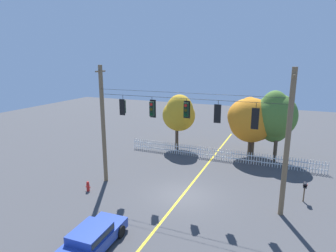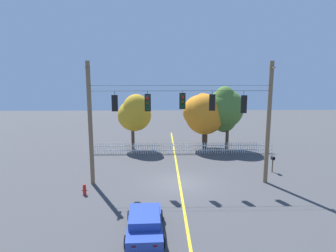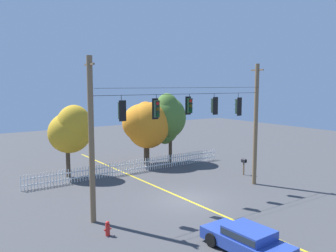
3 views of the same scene
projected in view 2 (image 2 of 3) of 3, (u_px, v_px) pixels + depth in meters
ground at (180, 183)px, 22.83m from camera, size 80.00×80.00×0.00m
lane_centerline_stripe at (180, 183)px, 22.82m from camera, size 0.16×36.00×0.01m
signal_support_span at (180, 123)px, 22.01m from camera, size 12.97×1.10×8.80m
traffic_signal_northbound_primary at (115, 103)px, 21.63m from camera, size 0.43×0.38×1.41m
traffic_signal_westbound_side at (148, 103)px, 21.70m from camera, size 0.43×0.38×1.45m
traffic_signal_eastbound_side at (183, 101)px, 21.74m from camera, size 0.43×0.38×1.30m
traffic_signal_southbound_primary at (212, 102)px, 21.78m from camera, size 0.43×0.38×1.38m
traffic_signal_northbound_secondary at (243, 104)px, 21.85m from camera, size 0.43×0.38×1.56m
white_picket_fence at (182, 148)px, 30.59m from camera, size 17.99×0.06×1.10m
autumn_maple_near_fence at (135, 114)px, 31.55m from camera, size 3.41×3.07×5.75m
autumn_maple_mid at (203, 113)px, 31.91m from camera, size 4.28×3.84×5.75m
autumn_oak_far_east at (207, 114)px, 32.12m from camera, size 3.60×3.33×5.81m
autumn_maple_far_west at (225, 109)px, 31.84m from camera, size 3.76×3.48×6.53m
parked_car at (145, 223)px, 15.69m from camera, size 2.02×4.20×1.15m
fire_hydrant at (85, 190)px, 20.62m from camera, size 0.38×0.22×0.74m
roadside_mailbox at (273, 159)px, 25.05m from camera, size 0.25×0.44×1.34m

